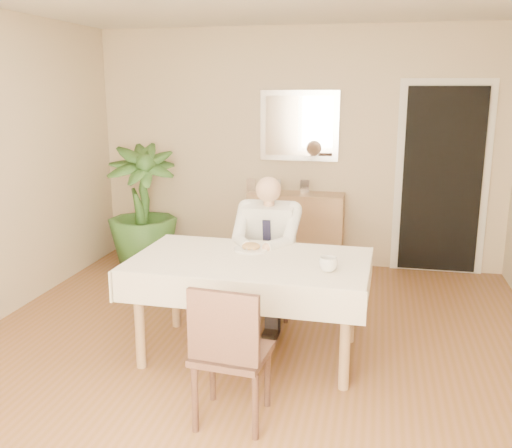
% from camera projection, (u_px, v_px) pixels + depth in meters
% --- Properties ---
extents(room, '(5.00, 5.02, 2.60)m').
position_uv_depth(room, '(245.00, 186.00, 3.91)').
color(room, brown).
rests_on(room, ground).
extents(window, '(1.34, 0.04, 1.44)m').
position_uv_depth(window, '(35.00, 284.00, 1.53)').
color(window, white).
rests_on(window, room).
extents(doorway, '(0.96, 0.07, 2.10)m').
position_uv_depth(doorway, '(442.00, 181.00, 6.01)').
color(doorway, white).
rests_on(doorway, ground).
extents(mirror, '(0.86, 0.04, 0.76)m').
position_uv_depth(mirror, '(299.00, 126.00, 6.19)').
color(mirror, silver).
rests_on(mirror, room).
extents(dining_table, '(1.74, 1.06, 0.75)m').
position_uv_depth(dining_table, '(250.00, 269.00, 4.15)').
color(dining_table, '#957453').
rests_on(dining_table, ground).
extents(chair_far, '(0.44, 0.44, 0.83)m').
position_uv_depth(chair_far, '(272.00, 261.00, 5.03)').
color(chair_far, '#3C241A').
rests_on(chair_far, ground).
extents(chair_near, '(0.46, 0.46, 0.88)m').
position_uv_depth(chair_near, '(229.00, 349.00, 3.28)').
color(chair_near, '#3C241A').
rests_on(chair_near, ground).
extents(seated_man, '(0.48, 0.72, 1.24)m').
position_uv_depth(seated_man, '(266.00, 245.00, 4.71)').
color(seated_man, white).
rests_on(seated_man, ground).
extents(plate, '(0.26, 0.26, 0.02)m').
position_uv_depth(plate, '(251.00, 249.00, 4.34)').
color(plate, white).
rests_on(plate, dining_table).
extents(food, '(0.14, 0.14, 0.06)m').
position_uv_depth(food, '(251.00, 246.00, 4.33)').
color(food, olive).
rests_on(food, dining_table).
extents(knife, '(0.01, 0.13, 0.01)m').
position_uv_depth(knife, '(254.00, 249.00, 4.27)').
color(knife, silver).
rests_on(knife, dining_table).
extents(fork, '(0.01, 0.13, 0.01)m').
position_uv_depth(fork, '(244.00, 249.00, 4.29)').
color(fork, silver).
rests_on(fork, dining_table).
extents(coffee_mug, '(0.16, 0.16, 0.10)m').
position_uv_depth(coffee_mug, '(328.00, 264.00, 3.83)').
color(coffee_mug, white).
rests_on(coffee_mug, dining_table).
extents(sideboard, '(1.04, 0.36, 0.83)m').
position_uv_depth(sideboard, '(296.00, 230.00, 6.32)').
color(sideboard, '#957453').
rests_on(sideboard, ground).
extents(photo_frame_left, '(0.10, 0.02, 0.14)m').
position_uv_depth(photo_frame_left, '(251.00, 185.00, 6.33)').
color(photo_frame_left, silver).
rests_on(photo_frame_left, sideboard).
extents(photo_frame_center, '(0.10, 0.02, 0.14)m').
position_uv_depth(photo_frame_center, '(276.00, 185.00, 6.31)').
color(photo_frame_center, silver).
rests_on(photo_frame_center, sideboard).
extents(photo_frame_right, '(0.10, 0.02, 0.14)m').
position_uv_depth(photo_frame_right, '(305.00, 186.00, 6.26)').
color(photo_frame_right, silver).
rests_on(photo_frame_right, sideboard).
extents(potted_palm, '(1.00, 1.00, 1.35)m').
position_uv_depth(potted_palm, '(142.00, 207.00, 6.27)').
color(potted_palm, '#2A501E').
rests_on(potted_palm, ground).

